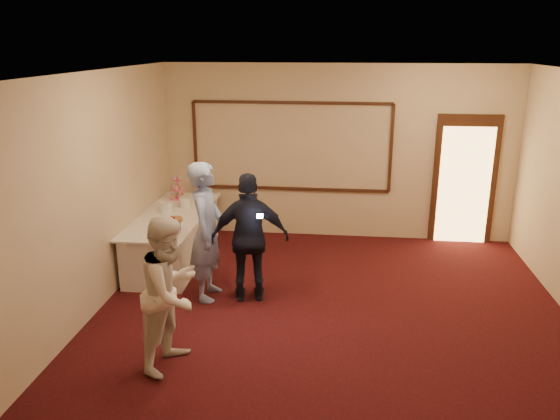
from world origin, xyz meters
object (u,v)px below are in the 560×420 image
object	(u,v)px
plate_stack_a	(166,207)
man	(207,231)
guest	(250,238)
cupcake_stand	(178,190)
tart	(174,220)
plate_stack_b	(185,202)
woman	(171,292)
buffet_table	(174,237)
pavlova_tray	(169,225)

from	to	relation	value
plate_stack_a	man	distance (m)	1.58
man	guest	bearing A→B (deg)	-89.97
cupcake_stand	guest	xyz separation A→B (m)	(1.60, -2.08, -0.05)
plate_stack_a	guest	xyz separation A→B (m)	(1.55, -1.26, 0.02)
cupcake_stand	tart	bearing A→B (deg)	-75.99
plate_stack_b	tart	size ratio (longest dim) A/B	0.68
tart	guest	size ratio (longest dim) A/B	0.17
cupcake_stand	man	bearing A→B (deg)	-63.72
plate_stack_a	woman	bearing A→B (deg)	-71.14
plate_stack_a	plate_stack_b	xyz separation A→B (m)	(0.22, 0.32, -0.00)
plate_stack_b	tart	world-z (taller)	plate_stack_b
cupcake_stand	plate_stack_a	size ratio (longest dim) A/B	2.12
buffet_table	man	xyz separation A→B (m)	(0.85, -1.19, 0.55)
plate_stack_a	plate_stack_b	size ratio (longest dim) A/B	1.02
cupcake_stand	plate_stack_b	size ratio (longest dim) A/B	2.17
plate_stack_b	woman	xyz separation A→B (m)	(0.77, -3.19, -0.02)
plate_stack_a	plate_stack_b	distance (m)	0.39
buffet_table	guest	distance (m)	1.92
tart	woman	distance (m)	2.55
buffet_table	plate_stack_b	world-z (taller)	plate_stack_b
pavlova_tray	woman	xyz separation A→B (m)	(0.68, -2.10, -0.01)
man	guest	xyz separation A→B (m)	(0.58, -0.01, -0.07)
buffet_table	man	bearing A→B (deg)	-54.50
tart	buffet_table	bearing A→B (deg)	110.72
plate_stack_a	tart	bearing A→B (deg)	-58.83
buffet_table	cupcake_stand	size ratio (longest dim) A/B	5.87
cupcake_stand	woman	size ratio (longest dim) A/B	0.26
guest	pavlova_tray	bearing A→B (deg)	-31.53
tart	man	xyz separation A→B (m)	(0.71, -0.82, 0.14)
buffet_table	plate_stack_b	distance (m)	0.61
plate_stack_a	tart	distance (m)	0.51
cupcake_stand	plate_stack_a	xyz separation A→B (m)	(0.05, -0.81, -0.07)
buffet_table	man	distance (m)	1.56
buffet_table	cupcake_stand	xyz separation A→B (m)	(-0.17, 0.87, 0.54)
pavlova_tray	man	world-z (taller)	man
pavlova_tray	woman	distance (m)	2.20
pavlova_tray	plate_stack_a	xyz separation A→B (m)	(-0.30, 0.78, 0.01)
pavlova_tray	plate_stack_b	size ratio (longest dim) A/B	2.44
pavlova_tray	man	bearing A→B (deg)	-35.19
tart	cupcake_stand	bearing A→B (deg)	104.01
pavlova_tray	tart	size ratio (longest dim) A/B	1.67
plate_stack_b	guest	size ratio (longest dim) A/B	0.11
plate_stack_a	guest	distance (m)	2.00
buffet_table	man	world-z (taller)	man
cupcake_stand	plate_stack_a	bearing A→B (deg)	-86.49
cupcake_stand	man	size ratio (longest dim) A/B	0.23
plate_stack_b	buffet_table	bearing A→B (deg)	-104.17
cupcake_stand	buffet_table	bearing A→B (deg)	-78.95
cupcake_stand	plate_stack_b	bearing A→B (deg)	-61.65
man	cupcake_stand	bearing A→B (deg)	27.39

